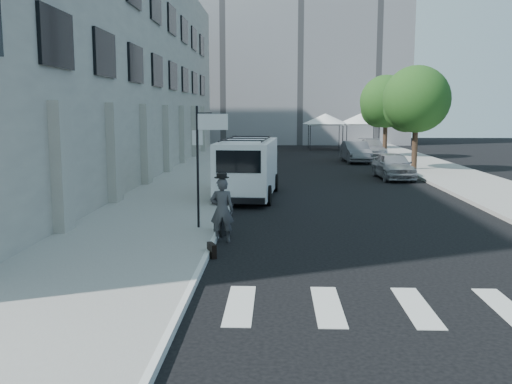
# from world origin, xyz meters

# --- Properties ---
(ground) EXTENTS (120.00, 120.00, 0.00)m
(ground) POSITION_xyz_m (0.00, 0.00, 0.00)
(ground) COLOR black
(ground) RESTS_ON ground
(sidewalk_left) EXTENTS (4.50, 48.00, 0.15)m
(sidewalk_left) POSITION_xyz_m (-4.25, 16.00, 0.07)
(sidewalk_left) COLOR gray
(sidewalk_left) RESTS_ON ground
(sidewalk_right) EXTENTS (4.00, 56.00, 0.15)m
(sidewalk_right) POSITION_xyz_m (9.00, 20.00, 0.07)
(sidewalk_right) COLOR gray
(sidewalk_right) RESTS_ON ground
(building_left) EXTENTS (10.00, 44.00, 12.00)m
(building_left) POSITION_xyz_m (-11.50, 18.00, 6.00)
(building_left) COLOR gray
(building_left) RESTS_ON ground
(building_far) EXTENTS (22.00, 12.00, 25.00)m
(building_far) POSITION_xyz_m (2.00, 50.00, 12.50)
(building_far) COLOR slate
(building_far) RESTS_ON ground
(sign_pole) EXTENTS (1.03, 0.07, 3.50)m
(sign_pole) POSITION_xyz_m (-2.36, 3.20, 2.65)
(sign_pole) COLOR black
(sign_pole) RESTS_ON sidewalk_left
(tree_near) EXTENTS (3.80, 3.83, 6.03)m
(tree_near) POSITION_xyz_m (7.50, 20.15, 3.97)
(tree_near) COLOR black
(tree_near) RESTS_ON ground
(tree_far) EXTENTS (3.80, 3.83, 6.03)m
(tree_far) POSITION_xyz_m (7.50, 29.15, 3.97)
(tree_far) COLOR black
(tree_far) RESTS_ON ground
(tent_left) EXTENTS (4.00, 4.00, 3.20)m
(tent_left) POSITION_xyz_m (4.00, 38.00, 2.71)
(tent_left) COLOR black
(tent_left) RESTS_ON ground
(tent_right) EXTENTS (4.00, 4.00, 3.20)m
(tent_right) POSITION_xyz_m (7.20, 38.50, 2.71)
(tent_right) COLOR black
(tent_right) RESTS_ON ground
(businessman) EXTENTS (0.66, 0.45, 1.75)m
(businessman) POSITION_xyz_m (-1.80, 2.00, 0.87)
(businessman) COLOR #3F3E41
(businessman) RESTS_ON ground
(briefcase) EXTENTS (0.28, 0.45, 0.34)m
(briefcase) POSITION_xyz_m (-1.90, 0.40, 0.17)
(briefcase) COLOR black
(briefcase) RESTS_ON ground
(suitcase) EXTENTS (0.39, 0.47, 1.13)m
(suitcase) POSITION_xyz_m (-1.90, 2.78, 0.30)
(suitcase) COLOR black
(suitcase) RESTS_ON ground
(cargo_van) EXTENTS (2.50, 6.27, 2.31)m
(cargo_van) POSITION_xyz_m (-1.49, 10.03, 1.20)
(cargo_van) COLOR white
(cargo_van) RESTS_ON ground
(parked_car_a) EXTENTS (1.83, 4.12, 1.38)m
(parked_car_a) POSITION_xyz_m (5.68, 16.38, 0.69)
(parked_car_a) COLOR gray
(parked_car_a) RESTS_ON ground
(parked_car_b) EXTENTS (1.70, 4.38, 1.42)m
(parked_car_b) POSITION_xyz_m (5.04, 25.72, 0.71)
(parked_car_b) COLOR #55565C
(parked_car_b) RESTS_ON ground
(parked_car_c) EXTENTS (2.14, 4.78, 1.36)m
(parked_car_c) POSITION_xyz_m (6.80, 29.94, 0.68)
(parked_car_c) COLOR #A9ABB2
(parked_car_c) RESTS_ON ground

